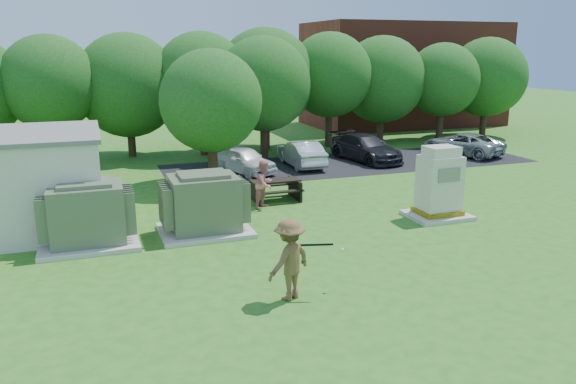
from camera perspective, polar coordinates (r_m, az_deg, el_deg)
name	(u,v)px	position (r m, az deg, el deg)	size (l,w,h in m)	color
ground	(335,270)	(16.01, 4.83, -7.89)	(120.00, 120.00, 0.00)	#2D6619
brick_building	(403,74)	(47.19, 11.59, 11.62)	(15.00, 8.00, 8.00)	maroon
parking_strip	(351,163)	(30.62, 6.43, 2.91)	(20.00, 6.00, 0.01)	#232326
transformer_left	(87,216)	(18.67, -19.72, -2.28)	(3.00, 2.40, 2.07)	beige
transformer_right	(204,205)	(18.97, -8.51, -1.31)	(3.00, 2.40, 2.07)	beige
generator_cabinet	(439,187)	(21.17, 15.09, 0.52)	(2.18, 1.78, 2.65)	beige
picnic_table	(275,188)	(22.93, -1.29, 0.46)	(1.99, 1.49, 0.85)	black
batter	(289,260)	(13.85, 0.14, -6.89)	(1.33, 0.76, 2.06)	brown
person_by_generator	(452,190)	(22.06, 16.34, 0.17)	(0.62, 0.41, 1.71)	black
person_at_picnic	(265,184)	(21.77, -2.39, 0.81)	(0.92, 0.72, 1.89)	#D67174
person_walking_right	(461,169)	(26.12, 17.15, 2.29)	(1.02, 0.42, 1.73)	#232226
car_white	(244,160)	(28.12, -4.50, 3.28)	(1.55, 3.85, 1.31)	white
car_silver_a	(301,154)	(29.60, 1.36, 3.93)	(1.44, 4.12, 1.36)	silver
car_dark	(366,148)	(31.36, 7.90, 4.46)	(2.01, 4.94, 1.43)	black
car_silver_b	(462,144)	(34.31, 17.29, 4.69)	(2.17, 4.71, 1.31)	#A7A7AB
batting_equipment	(316,246)	(13.99, 2.89, -5.51)	(1.50, 0.36, 0.37)	black
tree_row	(232,82)	(32.99, -5.66, 11.03)	(41.30, 13.30, 7.30)	#47301E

